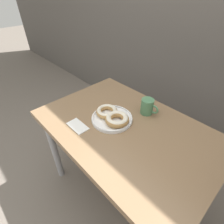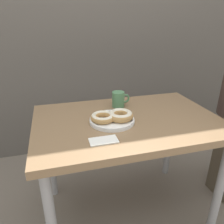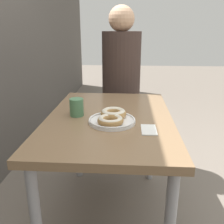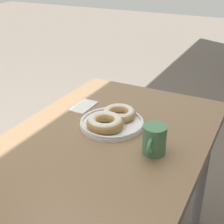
# 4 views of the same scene
# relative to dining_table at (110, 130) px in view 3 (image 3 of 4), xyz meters

# --- Properties ---
(ground_plane) EXTENTS (14.00, 14.00, 0.00)m
(ground_plane) POSITION_rel_dining_table_xyz_m (0.00, -0.20, -0.62)
(ground_plane) COLOR #70665B
(dining_table) EXTENTS (1.06, 0.71, 0.70)m
(dining_table) POSITION_rel_dining_table_xyz_m (0.00, 0.00, 0.00)
(dining_table) COLOR #846647
(dining_table) RESTS_ON ground_plane
(donut_plate) EXTENTS (0.27, 0.25, 0.06)m
(donut_plate) POSITION_rel_dining_table_xyz_m (-0.10, -0.02, 0.11)
(donut_plate) COLOR white
(donut_plate) RESTS_ON dining_table
(coffee_mug) EXTENTS (0.12, 0.08, 0.10)m
(coffee_mug) POSITION_rel_dining_table_xyz_m (0.01, 0.19, 0.14)
(coffee_mug) COLOR #4C7F56
(coffee_mug) RESTS_ON dining_table
(person_figure) EXTENTS (0.35, 0.33, 1.35)m
(person_figure) POSITION_rel_dining_table_xyz_m (0.81, -0.04, 0.10)
(person_figure) COLOR brown
(person_figure) RESTS_ON ground_plane
(napkin) EXTENTS (0.13, 0.07, 0.01)m
(napkin) POSITION_rel_dining_table_xyz_m (-0.19, -0.21, 0.09)
(napkin) COLOR white
(napkin) RESTS_ON dining_table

